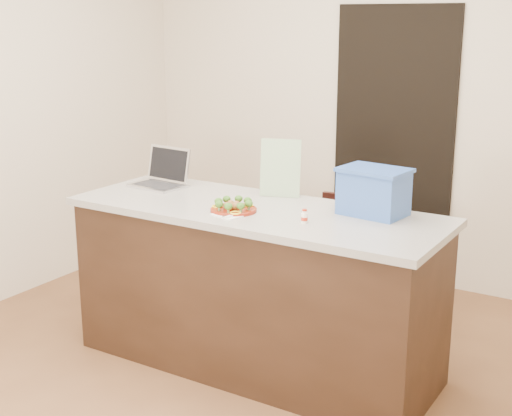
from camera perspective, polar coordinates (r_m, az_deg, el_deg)
The scene contains 16 objects.
ground at distance 3.97m, azimuth -1.98°, elevation -13.74°, with size 4.00×4.00×0.00m, color brown.
room_shell at distance 3.49m, azimuth -2.22°, elevation 10.28°, with size 4.00×4.00×4.00m.
doorway at distance 5.28m, azimuth 10.87°, elevation 4.85°, with size 0.90×0.02×2.00m, color black.
island at distance 3.96m, azimuth -0.03°, elevation -6.39°, with size 2.06×0.76×0.92m.
plate at distance 3.75m, azimuth -1.80°, elevation -0.13°, with size 0.25×0.25×0.02m.
meatballs at distance 3.74m, azimuth -1.89°, elevation 0.22°, with size 0.09×0.10×0.04m.
broccoli at distance 3.74m, azimuth -1.81°, elevation 0.45°, with size 0.21×0.21×0.04m.
pepper_rings at distance 3.74m, azimuth -1.81°, elevation 0.00°, with size 0.21×0.22×0.01m.
napkin at distance 3.68m, azimuth -2.06°, elevation -0.52°, with size 0.15×0.15×0.01m, color silver.
fork at distance 3.70m, azimuth -2.24°, elevation -0.35°, with size 0.06×0.15×0.00m.
knife at distance 3.65m, azimuth -1.80°, elevation -0.53°, with size 0.02×0.18×0.01m.
yogurt_bottle at distance 3.53m, azimuth 3.89°, elevation -0.75°, with size 0.03×0.03×0.07m.
laptop at distance 4.36m, azimuth -7.45°, elevation 2.62°, with size 0.34×0.28×0.23m.
leaflet at distance 4.03m, azimuth 1.96°, elevation 3.21°, with size 0.23×0.00×0.33m, color silver.
blue_box at distance 3.70m, azimuth 9.40°, elevation 1.33°, with size 0.37×0.28×0.24m.
chair at distance 4.50m, azimuth 7.00°, elevation -3.64°, with size 0.41×0.41×0.84m.
Camera 1 is at (1.94, -2.89, 1.91)m, focal length 50.00 mm.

